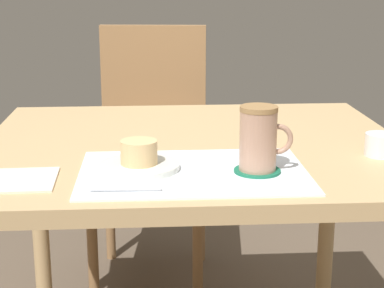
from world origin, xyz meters
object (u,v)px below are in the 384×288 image
(dining_table, at_px, (194,174))
(pastry_plate, at_px, (139,166))
(sugar_bowl, at_px, (381,145))
(pastry, at_px, (139,152))
(coffee_mug, at_px, (259,138))
(wooden_chair, at_px, (151,142))

(dining_table, bearing_deg, pastry_plate, -119.74)
(dining_table, bearing_deg, sugar_bowl, -19.77)
(pastry, distance_m, sugar_bowl, 0.54)
(dining_table, height_order, sugar_bowl, sugar_bowl)
(pastry, height_order, coffee_mug, coffee_mug)
(pastry, xyz_separation_m, sugar_bowl, (0.53, 0.08, -0.02))
(pastry_plate, distance_m, sugar_bowl, 0.54)
(pastry_plate, height_order, coffee_mug, coffee_mug)
(wooden_chair, xyz_separation_m, coffee_mug, (0.21, -1.02, 0.27))
(wooden_chair, relative_size, pastry, 12.16)
(pastry_plate, bearing_deg, coffee_mug, -7.97)
(dining_table, height_order, pastry_plate, pastry_plate)
(wooden_chair, relative_size, coffee_mug, 7.00)
(wooden_chair, xyz_separation_m, sugar_bowl, (0.51, -0.90, 0.22))
(pastry, relative_size, sugar_bowl, 1.07)
(dining_table, distance_m, pastry, 0.28)
(wooden_chair, bearing_deg, pastry, 94.64)
(dining_table, relative_size, wooden_chair, 1.10)
(dining_table, relative_size, sugar_bowl, 14.35)
(wooden_chair, height_order, pastry_plate, wooden_chair)
(wooden_chair, distance_m, sugar_bowl, 1.06)
(pastry_plate, height_order, sugar_bowl, sugar_bowl)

